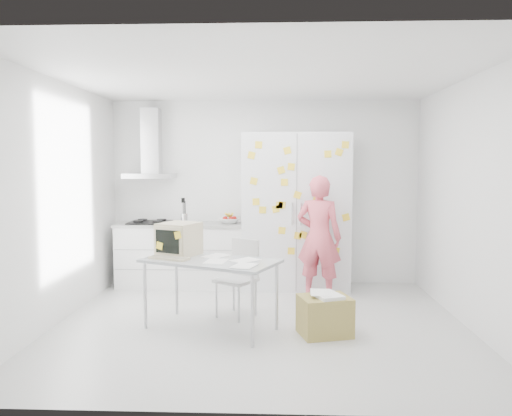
{
  "coord_description": "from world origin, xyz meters",
  "views": [
    {
      "loc": [
        0.17,
        -5.39,
        1.76
      ],
      "look_at": [
        -0.07,
        0.68,
        1.23
      ],
      "focal_mm": 35.0,
      "sensor_mm": 36.0,
      "label": 1
    }
  ],
  "objects_px": {
    "person": "(319,237)",
    "cardboard_box": "(325,315)",
    "chair": "(240,273)",
    "desk": "(190,249)"
  },
  "relations": [
    {
      "from": "person",
      "to": "desk",
      "type": "height_order",
      "value": "person"
    },
    {
      "from": "chair",
      "to": "cardboard_box",
      "type": "xyz_separation_m",
      "value": [
        0.93,
        -0.65,
        -0.29
      ]
    },
    {
      "from": "cardboard_box",
      "to": "chair",
      "type": "bearing_deg",
      "value": 144.94
    },
    {
      "from": "desk",
      "to": "cardboard_box",
      "type": "distance_m",
      "value": 1.61
    },
    {
      "from": "desk",
      "to": "chair",
      "type": "height_order",
      "value": "desk"
    },
    {
      "from": "chair",
      "to": "desk",
      "type": "bearing_deg",
      "value": -111.78
    },
    {
      "from": "person",
      "to": "chair",
      "type": "bearing_deg",
      "value": 56.59
    },
    {
      "from": "desk",
      "to": "chair",
      "type": "distance_m",
      "value": 0.73
    },
    {
      "from": "desk",
      "to": "cardboard_box",
      "type": "bearing_deg",
      "value": 12.57
    },
    {
      "from": "person",
      "to": "cardboard_box",
      "type": "relative_size",
      "value": 2.75
    }
  ]
}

